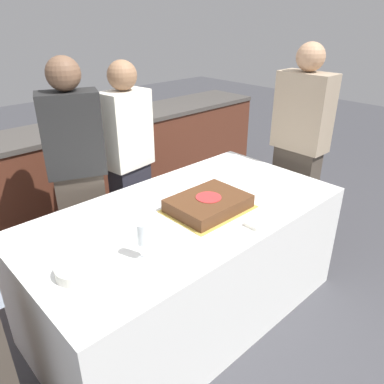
% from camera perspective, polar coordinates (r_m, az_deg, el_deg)
% --- Properties ---
extents(ground_plane, '(14.00, 14.00, 0.00)m').
position_cam_1_polar(ground_plane, '(2.66, -0.83, -17.34)').
color(ground_plane, '#424247').
extents(back_counter, '(4.40, 0.58, 0.92)m').
position_cam_1_polar(back_counter, '(3.55, -18.33, 2.04)').
color(back_counter, '#5B2D1E').
rests_on(back_counter, ground_plane).
extents(dining_table, '(1.92, 1.00, 0.76)m').
position_cam_1_polar(dining_table, '(2.41, -0.89, -10.72)').
color(dining_table, white).
rests_on(dining_table, ground_plane).
extents(cake, '(0.48, 0.37, 0.08)m').
position_cam_1_polar(cake, '(2.19, 2.52, -1.77)').
color(cake, gold).
rests_on(cake, dining_table).
extents(plate_stack, '(0.21, 0.21, 0.05)m').
position_cam_1_polar(plate_stack, '(1.76, -16.85, -11.22)').
color(plate_stack, white).
rests_on(plate_stack, dining_table).
extents(wine_glass, '(0.06, 0.06, 0.19)m').
position_cam_1_polar(wine_glass, '(1.74, -7.48, -6.56)').
color(wine_glass, white).
rests_on(wine_glass, dining_table).
extents(side_plate_near_cake, '(0.18, 0.18, 0.00)m').
position_cam_1_polar(side_plate_near_cake, '(2.46, -1.06, 0.58)').
color(side_plate_near_cake, white).
rests_on(side_plate_near_cake, dining_table).
extents(side_plate_right_edge, '(0.18, 0.18, 0.00)m').
position_cam_1_polar(side_plate_right_edge, '(2.74, 8.09, 3.06)').
color(side_plate_right_edge, white).
rests_on(side_plate_right_edge, dining_table).
extents(utensil_pile, '(0.15, 0.09, 0.02)m').
position_cam_1_polar(utensil_pile, '(2.09, 10.05, -4.55)').
color(utensil_pile, white).
rests_on(utensil_pile, dining_table).
extents(person_cutting_cake, '(0.36, 0.24, 1.54)m').
position_cam_1_polar(person_cutting_cake, '(2.76, -9.54, 3.94)').
color(person_cutting_cake, '#282833').
rests_on(person_cutting_cake, ground_plane).
extents(person_seated_right, '(0.20, 0.40, 1.63)m').
position_cam_1_polar(person_seated_right, '(3.02, 15.90, 6.07)').
color(person_seated_right, '#4C4238').
rests_on(person_seated_right, ground_plane).
extents(person_standing_back, '(0.41, 0.32, 1.59)m').
position_cam_1_polar(person_standing_back, '(2.57, -16.93, 2.09)').
color(person_standing_back, '#4C4238').
rests_on(person_standing_back, ground_plane).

